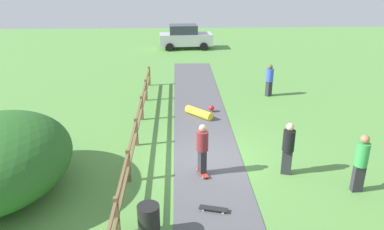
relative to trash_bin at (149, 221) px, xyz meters
name	(u,v)px	position (x,y,z in m)	size (l,w,h in m)	color
ground_plane	(208,160)	(1.80, 3.96, -0.45)	(60.00, 60.00, 0.00)	#568E42
asphalt_path	(208,160)	(1.80, 3.96, -0.44)	(2.40, 28.00, 0.02)	#515156
wooden_fence	(133,144)	(-0.80, 3.96, 0.22)	(0.12, 18.12, 1.10)	brown
trash_bin	(149,221)	(0.00, 0.00, 0.00)	(0.56, 0.56, 0.90)	black
skater_riding	(202,147)	(1.53, 2.99, 0.54)	(0.47, 0.82, 1.74)	#B23326
skater_fallen	(200,112)	(1.77, 8.08, -0.25)	(1.37, 1.35, 0.36)	yellow
skateboard_loose	(213,209)	(1.71, 0.96, -0.36)	(0.82, 0.41, 0.08)	black
bystander_green	(361,161)	(6.14, 1.82, 0.58)	(0.39, 0.39, 1.86)	#2D2D33
bystander_black	(288,146)	(4.28, 2.93, 0.54)	(0.47, 0.47, 1.79)	#2D2D33
bystander_blue	(270,79)	(5.54, 10.87, 0.47)	(0.54, 0.54, 1.67)	#2D2D33
parked_car_silver	(185,37)	(1.48, 23.03, 0.51)	(4.28, 2.17, 1.92)	#B7B7BC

